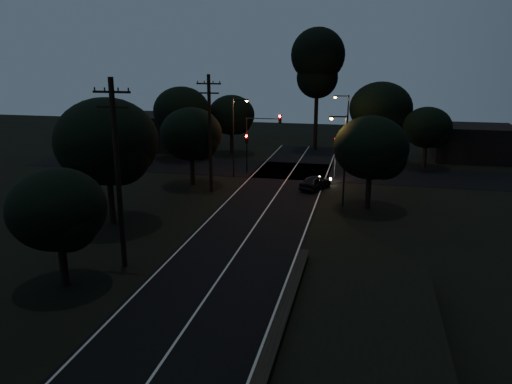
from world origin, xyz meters
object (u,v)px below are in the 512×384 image
at_px(tall_pine, 318,62).
at_px(signal_left, 247,146).
at_px(utility_pole_mid, 118,172).
at_px(streetlight_a, 235,132).
at_px(car, 315,182).
at_px(signal_mast, 262,133).
at_px(streetlight_b, 345,127).
at_px(utility_pole_far, 210,132).
at_px(streetlight_c, 343,155).
at_px(signal_right, 335,150).

distance_m(tall_pine, signal_left, 18.05).
xyz_separation_m(utility_pole_mid, streetlight_a, (0.69, 23.00, -1.10)).
height_order(signal_left, car, signal_left).
bearing_deg(tall_pine, signal_mast, -104.62).
relative_size(streetlight_a, streetlight_b, 1.00).
bearing_deg(utility_pole_mid, streetlight_b, 68.70).
bearing_deg(utility_pole_far, streetlight_c, -9.60).
bearing_deg(signal_mast, utility_pole_mid, -97.04).
distance_m(utility_pole_far, signal_right, 13.53).
height_order(tall_pine, streetlight_b, tall_pine).
xyz_separation_m(signal_left, signal_right, (9.20, 0.00, 0.00)).
xyz_separation_m(utility_pole_mid, signal_right, (10.60, 24.99, -2.90)).
height_order(utility_pole_far, tall_pine, tall_pine).
distance_m(signal_right, streetlight_b, 4.45).
relative_size(utility_pole_far, streetlight_b, 1.31).
relative_size(tall_pine, signal_mast, 2.47).
bearing_deg(car, utility_pole_far, 40.77).
height_order(utility_pole_mid, signal_left, utility_pole_mid).
bearing_deg(signal_right, signal_left, 180.00).
distance_m(tall_pine, streetlight_b, 13.49).
relative_size(utility_pole_far, car, 2.66).
distance_m(utility_pole_far, streetlight_b, 16.51).
bearing_deg(utility_pole_far, streetlight_b, 46.70).
distance_m(tall_pine, streetlight_a, 19.27).
xyz_separation_m(utility_pole_mid, signal_left, (1.40, 24.99, -2.90)).
distance_m(signal_mast, streetlight_b, 9.15).
bearing_deg(tall_pine, streetlight_c, -79.07).
height_order(utility_pole_mid, signal_right, utility_pole_mid).
bearing_deg(streetlight_a, signal_mast, 39.77).
bearing_deg(tall_pine, streetlight_b, -68.62).
xyz_separation_m(signal_left, streetlight_c, (10.43, -9.99, 1.51)).
bearing_deg(signal_right, signal_mast, 179.97).
bearing_deg(signal_left, utility_pole_far, -99.94).
xyz_separation_m(utility_pole_mid, streetlight_c, (11.83, 15.00, -1.39)).
relative_size(utility_pole_mid, streetlight_c, 1.47).
relative_size(utility_pole_mid, signal_mast, 1.76).
relative_size(utility_pole_far, tall_pine, 0.68).
relative_size(streetlight_a, streetlight_c, 1.07).
xyz_separation_m(streetlight_a, car, (8.51, -3.03, -3.96)).
height_order(signal_right, car, signal_right).
bearing_deg(streetlight_b, utility_pole_far, -133.30).
height_order(signal_right, signal_mast, signal_mast).
bearing_deg(car, signal_left, -9.88).
relative_size(utility_pole_far, signal_left, 2.56).
bearing_deg(signal_mast, streetlight_c, -48.81).
bearing_deg(streetlight_a, streetlight_b, 29.48).
height_order(streetlight_a, streetlight_c, streetlight_a).
bearing_deg(tall_pine, car, -83.73).
bearing_deg(utility_pole_mid, tall_pine, 80.07).
relative_size(tall_pine, streetlight_c, 2.06).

